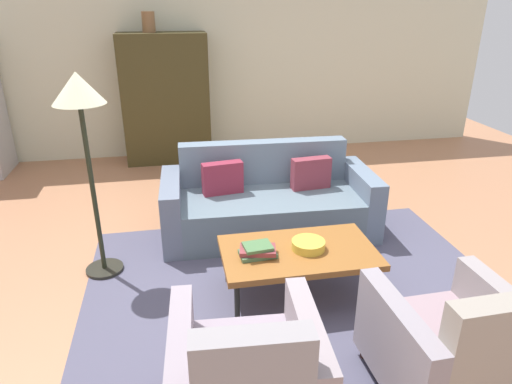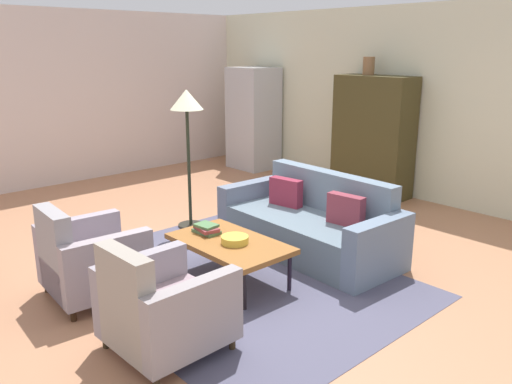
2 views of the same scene
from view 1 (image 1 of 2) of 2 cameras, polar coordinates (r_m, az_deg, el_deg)
ground_plane at (r=4.02m, az=-1.66°, el=-10.42°), size 10.69×10.69×0.00m
wall_back at (r=6.99m, az=-6.69°, el=16.20°), size 8.91×0.12×2.80m
area_rug at (r=3.85m, az=4.93°, el=-12.12°), size 3.40×2.60×0.01m
couch at (r=4.67m, az=1.43°, el=-1.34°), size 2.13×0.97×0.86m
coffee_table at (r=3.60m, az=5.34°, el=-7.69°), size 1.20×0.70×0.41m
armchair_left at (r=2.61m, az=-1.08°, el=-22.64°), size 0.85×0.85×0.88m
armchair_right at (r=3.00m, az=23.53°, el=-17.84°), size 0.82×0.82×0.88m
fruit_bowl at (r=3.59m, az=6.56°, el=-6.59°), size 0.26×0.26×0.07m
book_stack at (r=3.47m, az=0.22°, el=-7.35°), size 0.30×0.22×0.09m
cabinet at (r=6.71m, az=-11.20°, el=11.31°), size 1.20×0.51×1.80m
vase_tall at (r=6.59m, az=-13.31°, el=20.01°), size 0.17×0.17×0.26m
floor_lamp at (r=3.76m, az=-21.11°, el=9.72°), size 0.40×0.40×1.72m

